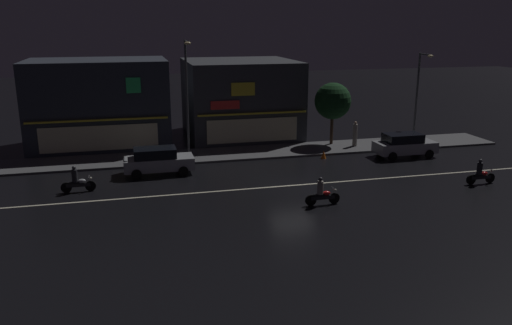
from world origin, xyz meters
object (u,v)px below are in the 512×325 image
at_px(motorcycle_opposite_lane, 322,193).
at_px(traffic_cone, 324,155).
at_px(parked_car_trailing, 404,145).
at_px(motorcycle_following, 480,174).
at_px(streetlamp_west, 187,90).
at_px(pedestrian_on_sidewalk, 355,135).
at_px(motorcycle_lead, 77,181).
at_px(parked_car_near_kerb, 158,160).
at_px(streetlamp_mid, 419,89).

distance_m(motorcycle_opposite_lane, traffic_cone, 9.58).
height_order(parked_car_trailing, motorcycle_opposite_lane, parked_car_trailing).
bearing_deg(motorcycle_opposite_lane, motorcycle_following, -168.93).
bearing_deg(traffic_cone, streetlamp_west, 165.59).
distance_m(pedestrian_on_sidewalk, motorcycle_lead, 20.47).
distance_m(pedestrian_on_sidewalk, parked_car_near_kerb, 15.33).
xyz_separation_m(parked_car_trailing, traffic_cone, (-5.72, 0.89, -0.59)).
height_order(pedestrian_on_sidewalk, parked_car_trailing, pedestrian_on_sidewalk).
height_order(streetlamp_west, streetlamp_mid, streetlamp_west).
height_order(parked_car_near_kerb, motorcycle_lead, parked_car_near_kerb).
height_order(streetlamp_mid, motorcycle_opposite_lane, streetlamp_mid).
bearing_deg(motorcycle_following, streetlamp_west, -28.75).
relative_size(streetlamp_mid, motorcycle_following, 3.61).
relative_size(streetlamp_mid, motorcycle_opposite_lane, 3.61).
relative_size(parked_car_near_kerb, motorcycle_lead, 2.26).
bearing_deg(streetlamp_west, streetlamp_mid, 1.85).
relative_size(motorcycle_lead, traffic_cone, 3.45).
bearing_deg(motorcycle_following, streetlamp_mid, -97.32).
height_order(streetlamp_mid, parked_car_trailing, streetlamp_mid).
relative_size(parked_car_trailing, traffic_cone, 7.82).
bearing_deg(motorcycle_lead, parked_car_near_kerb, 24.20).
xyz_separation_m(pedestrian_on_sidewalk, motorcycle_opposite_lane, (-7.03, -11.30, -0.39)).
distance_m(streetlamp_mid, motorcycle_following, 11.45).
xyz_separation_m(streetlamp_mid, parked_car_near_kerb, (-20.34, -3.94, -3.33)).
distance_m(parked_car_trailing, traffic_cone, 5.82).
height_order(streetlamp_mid, parked_car_near_kerb, streetlamp_mid).
xyz_separation_m(parked_car_trailing, motorcycle_following, (1.08, -6.86, -0.24)).
bearing_deg(streetlamp_mid, motorcycle_following, -100.95).
relative_size(pedestrian_on_sidewalk, motorcycle_opposite_lane, 0.99).
distance_m(streetlamp_mid, parked_car_trailing, 5.96).
height_order(motorcycle_lead, motorcycle_following, same).
relative_size(pedestrian_on_sidewalk, traffic_cone, 3.43).
relative_size(streetlamp_west, parked_car_trailing, 1.85).
relative_size(streetlamp_mid, motorcycle_lead, 3.61).
height_order(parked_car_trailing, motorcycle_lead, parked_car_trailing).
relative_size(parked_car_near_kerb, motorcycle_opposite_lane, 2.26).
distance_m(streetlamp_west, motorcycle_lead, 10.04).
height_order(motorcycle_opposite_lane, traffic_cone, motorcycle_opposite_lane).
distance_m(parked_car_trailing, motorcycle_opposite_lane, 12.26).
relative_size(pedestrian_on_sidewalk, motorcycle_lead, 0.99).
bearing_deg(parked_car_trailing, motorcycle_opposite_lane, 40.67).
distance_m(parked_car_near_kerb, parked_car_trailing, 17.20).
xyz_separation_m(streetlamp_west, pedestrian_on_sidewalk, (12.58, 0.08, -3.76)).
bearing_deg(traffic_cone, parked_car_trailing, -8.84).
bearing_deg(motorcycle_following, motorcycle_lead, -6.78).
relative_size(parked_car_trailing, motorcycle_lead, 2.26).
relative_size(streetlamp_west, motorcycle_following, 4.19).
relative_size(streetlamp_west, motorcycle_lead, 4.19).
bearing_deg(traffic_cone, motorcycle_lead, -167.61).
bearing_deg(parked_car_trailing, motorcycle_lead, 6.92).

